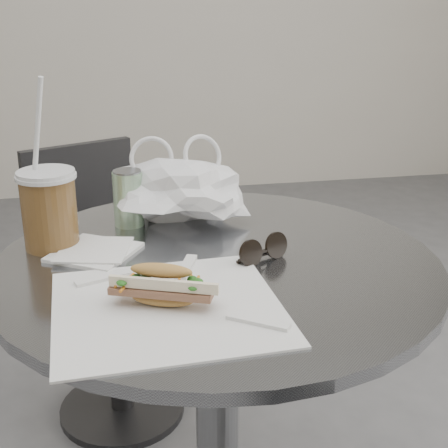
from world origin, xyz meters
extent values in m
cylinder|color=slate|center=(0.00, 0.20, 0.37)|extent=(0.08, 0.08, 0.71)
cylinder|color=slate|center=(0.00, 0.20, 0.73)|extent=(0.76, 0.76, 0.02)
cylinder|color=#29292B|center=(-0.18, 0.81, 0.01)|extent=(0.36, 0.36, 0.02)
cylinder|color=#29292B|center=(-0.18, 0.81, 0.24)|extent=(0.06, 0.06, 0.48)
cylinder|color=#29292B|center=(-0.18, 0.81, 0.48)|extent=(0.41, 0.41, 0.02)
cube|color=#29292B|center=(-0.25, 0.99, 0.63)|extent=(0.30, 0.16, 0.28)
cube|color=white|center=(-0.10, 0.04, 0.74)|extent=(0.34, 0.32, 0.00)
ellipsoid|color=tan|center=(-0.11, 0.05, 0.75)|extent=(0.19, 0.13, 0.02)
cube|color=brown|center=(-0.11, 0.05, 0.77)|extent=(0.15, 0.10, 0.01)
ellipsoid|color=tan|center=(-0.11, 0.05, 0.79)|extent=(0.20, 0.13, 0.03)
cylinder|color=brown|center=(-0.28, 0.31, 0.80)|extent=(0.09, 0.09, 0.13)
cylinder|color=silver|center=(-0.28, 0.31, 0.87)|extent=(0.10, 0.10, 0.01)
cylinder|color=white|center=(-0.29, 0.32, 0.92)|extent=(0.05, 0.05, 0.24)
cylinder|color=black|center=(0.05, 0.16, 0.76)|extent=(0.05, 0.03, 0.05)
cylinder|color=black|center=(0.10, 0.19, 0.76)|extent=(0.05, 0.03, 0.05)
cube|color=black|center=(0.08, 0.18, 0.76)|extent=(0.02, 0.01, 0.00)
cube|color=white|center=(-0.20, 0.26, 0.74)|extent=(0.18, 0.18, 0.01)
cube|color=white|center=(-0.20, 0.26, 0.75)|extent=(0.14, 0.14, 0.00)
cylinder|color=#64AB63|center=(-0.14, 0.40, 0.79)|extent=(0.06, 0.06, 0.11)
cylinder|color=slate|center=(-0.14, 0.40, 0.85)|extent=(0.05, 0.05, 0.00)
camera|label=1|loc=(-0.17, -0.76, 1.17)|focal=50.00mm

